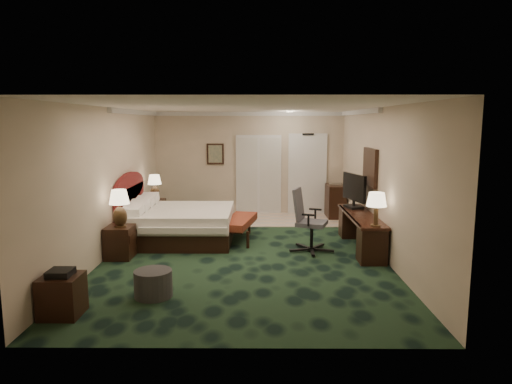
{
  "coord_description": "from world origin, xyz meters",
  "views": [
    {
      "loc": [
        0.26,
        -8.38,
        2.43
      ],
      "look_at": [
        0.2,
        0.6,
        1.05
      ],
      "focal_mm": 32.0,
      "sensor_mm": 36.0,
      "label": 1
    }
  ],
  "objects_px": {
    "lamp_near": "(120,209)",
    "tv": "(354,191)",
    "lamp_far": "(155,187)",
    "bed_bench": "(239,229)",
    "minibar": "(335,201)",
    "nightstand_near": "(120,242)",
    "bed": "(181,225)",
    "desk": "(360,231)",
    "side_table": "(62,296)",
    "desk_chair": "(312,220)",
    "nightstand_far": "(154,213)",
    "ottoman": "(153,284)"
  },
  "relations": [
    {
      "from": "lamp_far",
      "to": "side_table",
      "type": "distance_m",
      "value": 5.21
    },
    {
      "from": "nightstand_near",
      "to": "desk_chair",
      "type": "height_order",
      "value": "desk_chair"
    },
    {
      "from": "lamp_near",
      "to": "nightstand_near",
      "type": "bearing_deg",
      "value": 128.64
    },
    {
      "from": "nightstand_far",
      "to": "desk_chair",
      "type": "relative_size",
      "value": 0.51
    },
    {
      "from": "nightstand_far",
      "to": "tv",
      "type": "xyz_separation_m",
      "value": [
        4.46,
        -1.34,
        0.72
      ]
    },
    {
      "from": "bed_bench",
      "to": "tv",
      "type": "bearing_deg",
      "value": 12.94
    },
    {
      "from": "tv",
      "to": "desk_chair",
      "type": "height_order",
      "value": "tv"
    },
    {
      "from": "nightstand_near",
      "to": "desk_chair",
      "type": "bearing_deg",
      "value": 7.07
    },
    {
      "from": "bed_bench",
      "to": "tv",
      "type": "distance_m",
      "value": 2.5
    },
    {
      "from": "nightstand_near",
      "to": "side_table",
      "type": "relative_size",
      "value": 1.11
    },
    {
      "from": "lamp_far",
      "to": "bed_bench",
      "type": "xyz_separation_m",
      "value": [
        2.06,
        -1.41,
        -0.67
      ]
    },
    {
      "from": "ottoman",
      "to": "desk",
      "type": "distance_m",
      "value": 4.27
    },
    {
      "from": "bed_bench",
      "to": "desk",
      "type": "relative_size",
      "value": 0.6
    },
    {
      "from": "bed_bench",
      "to": "bed",
      "type": "bearing_deg",
      "value": -167.92
    },
    {
      "from": "bed",
      "to": "lamp_far",
      "type": "distance_m",
      "value": 1.76
    },
    {
      "from": "nightstand_far",
      "to": "tv",
      "type": "height_order",
      "value": "tv"
    },
    {
      "from": "nightstand_far",
      "to": "lamp_far",
      "type": "xyz_separation_m",
      "value": [
        0.03,
        0.01,
        0.6
      ]
    },
    {
      "from": "tv",
      "to": "lamp_far",
      "type": "bearing_deg",
      "value": 147.58
    },
    {
      "from": "nightstand_far",
      "to": "ottoman",
      "type": "distance_m",
      "value": 4.63
    },
    {
      "from": "minibar",
      "to": "bed_bench",
      "type": "bearing_deg",
      "value": -135.25
    },
    {
      "from": "nightstand_near",
      "to": "lamp_far",
      "type": "xyz_separation_m",
      "value": [
        0.04,
        2.67,
        0.62
      ]
    },
    {
      "from": "lamp_far",
      "to": "minibar",
      "type": "height_order",
      "value": "lamp_far"
    },
    {
      "from": "bed",
      "to": "nightstand_near",
      "type": "bearing_deg",
      "value": -125.95
    },
    {
      "from": "desk",
      "to": "lamp_near",
      "type": "bearing_deg",
      "value": -171.04
    },
    {
      "from": "nightstand_far",
      "to": "lamp_far",
      "type": "height_order",
      "value": "lamp_far"
    },
    {
      "from": "bed",
      "to": "nightstand_near",
      "type": "relative_size",
      "value": 3.63
    },
    {
      "from": "ottoman",
      "to": "tv",
      "type": "xyz_separation_m",
      "value": [
        3.44,
        3.18,
        0.84
      ]
    },
    {
      "from": "lamp_far",
      "to": "desk",
      "type": "bearing_deg",
      "value": -24.42
    },
    {
      "from": "lamp_far",
      "to": "bed_bench",
      "type": "height_order",
      "value": "lamp_far"
    },
    {
      "from": "nightstand_far",
      "to": "lamp_far",
      "type": "bearing_deg",
      "value": 22.41
    },
    {
      "from": "nightstand_far",
      "to": "bed_bench",
      "type": "distance_m",
      "value": 2.52
    },
    {
      "from": "nightstand_far",
      "to": "desk",
      "type": "height_order",
      "value": "desk"
    },
    {
      "from": "nightstand_near",
      "to": "nightstand_far",
      "type": "xyz_separation_m",
      "value": [
        0.01,
        2.65,
        0.01
      ]
    },
    {
      "from": "nightstand_far",
      "to": "ottoman",
      "type": "bearing_deg",
      "value": -77.32
    },
    {
      "from": "tv",
      "to": "bed_bench",
      "type": "bearing_deg",
      "value": 166.12
    },
    {
      "from": "nightstand_far",
      "to": "tv",
      "type": "relative_size",
      "value": 0.66
    },
    {
      "from": "bed_bench",
      "to": "side_table",
      "type": "bearing_deg",
      "value": -107.66
    },
    {
      "from": "lamp_near",
      "to": "bed",
      "type": "bearing_deg",
      "value": 56.13
    },
    {
      "from": "bed_bench",
      "to": "tv",
      "type": "height_order",
      "value": "tv"
    },
    {
      "from": "bed_bench",
      "to": "side_table",
      "type": "distance_m",
      "value": 4.29
    },
    {
      "from": "desk",
      "to": "tv",
      "type": "distance_m",
      "value": 0.96
    },
    {
      "from": "lamp_near",
      "to": "tv",
      "type": "xyz_separation_m",
      "value": [
        4.43,
        1.36,
        0.11
      ]
    },
    {
      "from": "nightstand_near",
      "to": "desk",
      "type": "xyz_separation_m",
      "value": [
        4.48,
        0.65,
        0.05
      ]
    },
    {
      "from": "nightstand_near",
      "to": "tv",
      "type": "distance_m",
      "value": 4.72
    },
    {
      "from": "lamp_far",
      "to": "bed",
      "type": "bearing_deg",
      "value": -59.16
    },
    {
      "from": "desk_chair",
      "to": "bed_bench",
      "type": "bearing_deg",
      "value": 169.48
    },
    {
      "from": "bed",
      "to": "lamp_far",
      "type": "bearing_deg",
      "value": 120.84
    },
    {
      "from": "bed",
      "to": "desk",
      "type": "relative_size",
      "value": 0.9
    },
    {
      "from": "lamp_far",
      "to": "desk_chair",
      "type": "distance_m",
      "value": 4.13
    },
    {
      "from": "nightstand_far",
      "to": "side_table",
      "type": "xyz_separation_m",
      "value": [
        0.01,
        -5.15,
        -0.04
      ]
    }
  ]
}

